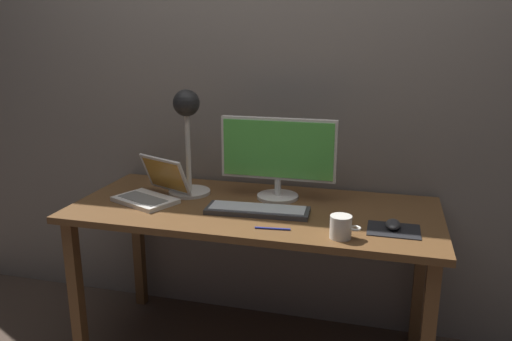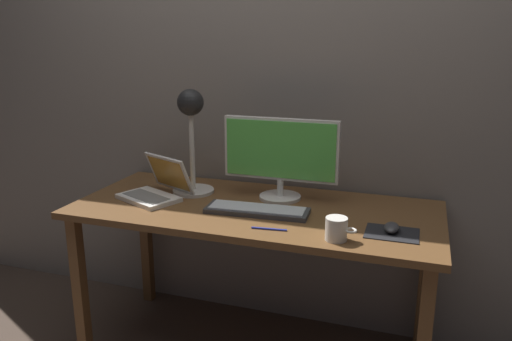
{
  "view_description": "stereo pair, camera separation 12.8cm",
  "coord_description": "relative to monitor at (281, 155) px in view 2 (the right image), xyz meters",
  "views": [
    {
      "loc": [
        0.55,
        -2.01,
        1.47
      ],
      "look_at": [
        0.02,
        -0.05,
        0.92
      ],
      "focal_mm": 35.1,
      "sensor_mm": 36.0,
      "label": 1
    },
    {
      "loc": [
        0.67,
        -1.98,
        1.47
      ],
      "look_at": [
        0.02,
        -0.05,
        0.92
      ],
      "focal_mm": 35.1,
      "sensor_mm": 36.0,
      "label": 2
    }
  ],
  "objects": [
    {
      "name": "desk_lamp",
      "position": [
        -0.42,
        -0.04,
        0.11
      ],
      "size": [
        0.2,
        0.2,
        0.49
      ],
      "color": "beige",
      "rests_on": "desk"
    },
    {
      "name": "mouse",
      "position": [
        0.52,
        -0.26,
        -0.19
      ],
      "size": [
        0.06,
        0.1,
        0.03
      ],
      "primitive_type": "ellipsoid",
      "color": "#38383A",
      "rests_on": "mousepad"
    },
    {
      "name": "keyboard_main",
      "position": [
        -0.04,
        -0.22,
        -0.2
      ],
      "size": [
        0.45,
        0.17,
        0.03
      ],
      "color": "#38383A",
      "rests_on": "desk"
    },
    {
      "name": "coffee_mug",
      "position": [
        0.33,
        -0.4,
        -0.17
      ],
      "size": [
        0.12,
        0.08,
        0.09
      ],
      "color": "white",
      "rests_on": "desk"
    },
    {
      "name": "mousepad",
      "position": [
        0.52,
        -0.27,
        -0.21
      ],
      "size": [
        0.2,
        0.16,
        0.0
      ],
      "primitive_type": "cube",
      "color": "black",
      "rests_on": "desk"
    },
    {
      "name": "laptop",
      "position": [
        -0.54,
        -0.16,
        -0.15
      ],
      "size": [
        0.35,
        0.34,
        0.19
      ],
      "color": "silver",
      "rests_on": "desk"
    },
    {
      "name": "pen",
      "position": [
        0.07,
        -0.39,
        -0.21
      ],
      "size": [
        0.14,
        0.02,
        0.01
      ],
      "primitive_type": "cylinder",
      "rotation": [
        0.0,
        1.57,
        0.11
      ],
      "color": "#2633A5",
      "rests_on": "desk"
    },
    {
      "name": "back_wall",
      "position": [
        -0.07,
        0.26,
        0.35
      ],
      "size": [
        4.8,
        0.06,
        2.6
      ],
      "primitive_type": "cube",
      "color": "gray",
      "rests_on": "ground"
    },
    {
      "name": "monitor",
      "position": [
        0.0,
        0.0,
        0.0
      ],
      "size": [
        0.53,
        0.19,
        0.37
      ],
      "color": "silver",
      "rests_on": "desk"
    },
    {
      "name": "desk",
      "position": [
        -0.07,
        -0.14,
        -0.29
      ],
      "size": [
        1.6,
        0.7,
        0.74
      ],
      "color": "brown",
      "rests_on": "ground"
    }
  ]
}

